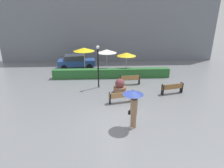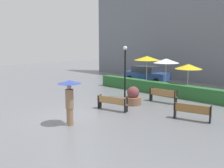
# 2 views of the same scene
# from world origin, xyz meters

# --- Properties ---
(ground_plane) EXTENTS (60.00, 60.00, 0.00)m
(ground_plane) POSITION_xyz_m (0.00, 0.00, 0.00)
(ground_plane) COLOR slate
(bench_far_right) EXTENTS (1.86, 0.73, 0.84)m
(bench_far_right) POSITION_xyz_m (4.58, 4.06, 0.50)
(bench_far_right) COLOR olive
(bench_far_right) RESTS_ON ground
(bench_back_row) EXTENTS (1.88, 0.53, 0.88)m
(bench_back_row) POSITION_xyz_m (1.49, 6.29, 0.53)
(bench_back_row) COLOR #9E7242
(bench_back_row) RESTS_ON ground
(bench_mid_center) EXTENTS (1.91, 0.73, 0.81)m
(bench_mid_center) POSITION_xyz_m (0.40, 2.66, 0.48)
(bench_mid_center) COLOR #9E7242
(bench_mid_center) RESTS_ON ground
(pedestrian_with_umbrella) EXTENTS (1.12, 1.12, 2.14)m
(pedestrian_with_umbrella) POSITION_xyz_m (0.67, -0.53, 1.46)
(pedestrian_with_umbrella) COLOR #8C6B4C
(pedestrian_with_umbrella) RESTS_ON ground
(planter_pot) EXTENTS (1.02, 1.02, 1.15)m
(planter_pot) POSITION_xyz_m (0.42, 4.56, 0.49)
(planter_pot) COLOR brown
(planter_pot) RESTS_ON ground
(lamp_post) EXTENTS (0.28, 0.28, 3.61)m
(lamp_post) POSITION_xyz_m (-1.31, 5.79, 2.24)
(lamp_post) COLOR black
(lamp_post) RESTS_ON ground
(patio_umbrella_yellow) EXTENTS (2.25, 2.25, 2.64)m
(patio_umbrella_yellow) POSITION_xyz_m (-2.88, 10.60, 2.46)
(patio_umbrella_yellow) COLOR silver
(patio_umbrella_yellow) RESTS_ON ground
(patio_umbrella_white) EXTENTS (2.03, 2.03, 2.58)m
(patio_umbrella_white) POSITION_xyz_m (-0.48, 9.82, 2.40)
(patio_umbrella_white) COLOR silver
(patio_umbrella_white) RESTS_ON ground
(patio_umbrella_yellow_far) EXTENTS (1.96, 1.96, 2.29)m
(patio_umbrella_yellow_far) POSITION_xyz_m (1.55, 9.58, 2.10)
(patio_umbrella_yellow_far) COLOR silver
(patio_umbrella_yellow_far) RESTS_ON ground
(hedge_strip) EXTENTS (11.55, 0.70, 0.90)m
(hedge_strip) POSITION_xyz_m (-0.06, 8.40, 0.45)
(hedge_strip) COLOR #28602D
(hedge_strip) RESTS_ON ground
(building_facade) EXTENTS (28.00, 1.20, 9.91)m
(building_facade) POSITION_xyz_m (0.00, 16.00, 4.96)
(building_facade) COLOR slate
(building_facade) RESTS_ON ground
(parked_car) EXTENTS (4.37, 2.34, 1.57)m
(parked_car) POSITION_xyz_m (-3.99, 12.15, 0.82)
(parked_car) COLOR #28478C
(parked_car) RESTS_ON ground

